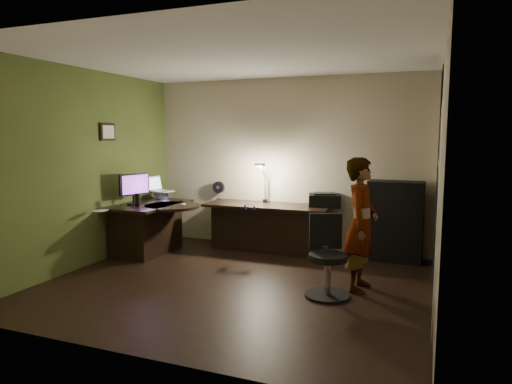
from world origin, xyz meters
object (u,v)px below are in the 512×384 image
(person, at_px, (361,224))
(cabinet, at_px, (395,221))
(monitor, at_px, (134,193))
(office_chair, at_px, (328,257))
(desk_right, at_px, (267,228))
(desk_left, at_px, (150,228))

(person, bearing_deg, cabinet, -7.92)
(cabinet, bearing_deg, monitor, -162.39)
(office_chair, height_order, person, person)
(person, bearing_deg, desk_right, 54.47)
(desk_left, height_order, cabinet, cabinet)
(desk_right, bearing_deg, desk_left, -154.94)
(cabinet, distance_m, office_chair, 1.92)
(desk_left, distance_m, desk_right, 1.81)
(monitor, bearing_deg, desk_right, 47.33)
(office_chair, bearing_deg, person, 31.14)
(desk_right, height_order, office_chair, office_chair)
(desk_right, bearing_deg, person, -38.43)
(desk_right, bearing_deg, office_chair, -51.61)
(desk_left, relative_size, person, 0.86)
(desk_left, xyz_separation_m, cabinet, (3.54, 0.92, 0.19))
(desk_right, height_order, cabinet, cabinet)
(cabinet, relative_size, monitor, 2.26)
(desk_left, relative_size, cabinet, 1.15)
(desk_right, height_order, monitor, monitor)
(cabinet, bearing_deg, desk_right, -174.54)
(desk_right, height_order, person, person)
(desk_right, relative_size, monitor, 3.84)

